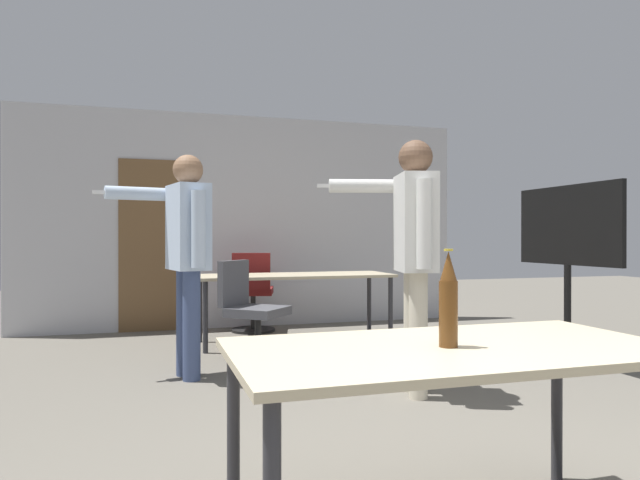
% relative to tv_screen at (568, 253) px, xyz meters
% --- Properties ---
extents(back_wall, '(5.57, 0.12, 2.64)m').
position_rel_tv_screen_xyz_m(back_wall, '(-2.27, 3.08, 0.32)').
color(back_wall, '#BCBCC1').
rests_on(back_wall, ground_plane).
extents(conference_table_near, '(1.61, 0.83, 0.73)m').
position_rel_tv_screen_xyz_m(conference_table_near, '(-2.40, -2.23, -0.33)').
color(conference_table_near, '#C6B793').
rests_on(conference_table_near, ground_plane).
extents(conference_table_far, '(2.06, 0.73, 0.73)m').
position_rel_tv_screen_xyz_m(conference_table_far, '(-1.95, 1.82, -0.33)').
color(conference_table_far, '#C6B793').
rests_on(conference_table_far, ground_plane).
extents(tv_screen, '(0.44, 1.22, 1.57)m').
position_rel_tv_screen_xyz_m(tv_screen, '(0.00, 0.00, 0.00)').
color(tv_screen, black).
rests_on(tv_screen, ground_plane).
extents(person_right_polo, '(0.89, 0.65, 1.78)m').
position_rel_tv_screen_xyz_m(person_right_polo, '(-3.17, 0.57, 0.08)').
color(person_right_polo, '#3D4C75').
rests_on(person_right_polo, ground_plane).
extents(person_left_plaid, '(0.77, 0.76, 1.81)m').
position_rel_tv_screen_xyz_m(person_left_plaid, '(-1.65, -0.39, 0.11)').
color(person_left_plaid, beige).
rests_on(person_left_plaid, ground_plane).
extents(office_chair_near_pushed, '(0.69, 0.68, 0.91)m').
position_rel_tv_screen_xyz_m(office_chair_near_pushed, '(-2.56, 1.10, -0.57)').
color(office_chair_near_pushed, black).
rests_on(office_chair_near_pushed, ground_plane).
extents(office_chair_side_rolled, '(0.57, 0.62, 0.94)m').
position_rel_tv_screen_xyz_m(office_chair_side_rolled, '(-2.27, 2.59, -0.54)').
color(office_chair_side_rolled, black).
rests_on(office_chair_side_rolled, ground_plane).
extents(beer_bottle, '(0.07, 0.07, 0.35)m').
position_rel_tv_screen_xyz_m(beer_bottle, '(-2.43, -2.25, -0.10)').
color(beer_bottle, '#563314').
rests_on(beer_bottle, conference_table_near).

